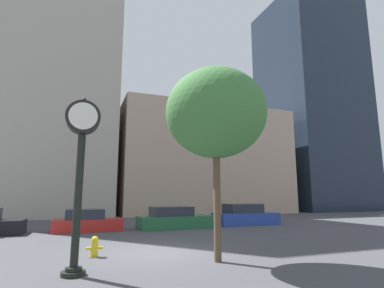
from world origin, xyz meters
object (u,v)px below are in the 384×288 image
Objects in this scene: car_red at (87,222)px; car_green at (174,219)px; fire_hydrant_far at (95,246)px; bare_tree at (216,114)px; car_blue at (245,216)px; street_clock at (81,153)px.

car_red is 5.37m from car_green.
fire_hydrant_far is 0.11× the size of bare_tree.
car_green is at bearing 80.91° from bare_tree.
bare_tree is at bearing -126.97° from car_blue.
street_clock is 10.85m from car_red.
bare_tree is (-1.59, -9.97, 4.36)m from car_green.
car_green is at bearing 59.63° from street_clock.
bare_tree is at bearing -101.80° from car_green.
car_red is at bearing 86.82° from street_clock.
bare_tree is at bearing -31.36° from fire_hydrant_far.
car_green is 6.90× the size of fire_hydrant_far.
car_red is at bearing 90.45° from fire_hydrant_far.
street_clock is at bearing -95.55° from car_red.
car_red is at bearing 173.57° from car_green.
street_clock is at bearing -139.84° from car_blue.
car_red is 8.07m from fire_hydrant_far.
car_red is at bearing 110.02° from bare_tree.
car_blue is 0.74× the size of bare_tree.
street_clock is 1.23× the size of car_red.
bare_tree is (3.76, -10.32, 4.39)m from car_red.
street_clock is 1.03× the size of car_green.
fire_hydrant_far is at bearing 75.01° from street_clock.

